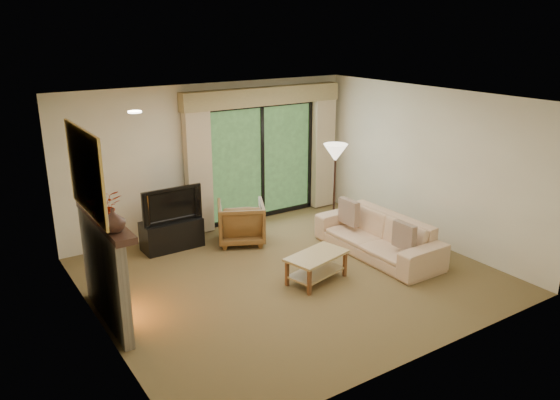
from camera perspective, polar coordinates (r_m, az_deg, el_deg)
floor at (r=8.16m, az=1.16°, el=-7.92°), size 5.50×5.50×0.00m
ceiling at (r=7.40m, az=1.29°, el=10.50°), size 5.50×5.50×0.00m
wall_back at (r=9.77m, az=-7.10°, el=4.45°), size 5.00×0.00×5.00m
wall_front at (r=5.91m, az=15.08°, el=-5.18°), size 5.00×0.00×5.00m
wall_left at (r=6.61m, az=-18.90°, el=-3.05°), size 0.00×5.00×5.00m
wall_right at (r=9.45m, az=15.15°, el=3.50°), size 0.00×5.00×5.00m
fireplace at (r=7.05m, az=-17.87°, el=-7.05°), size 0.24×1.70×1.37m
mirror at (r=6.61m, az=-19.62°, el=2.81°), size 0.07×1.45×1.02m
sliding_door at (r=10.24m, az=-1.91°, el=4.06°), size 2.26×0.10×2.16m
curtain_left at (r=9.51m, az=-8.54°, el=3.40°), size 0.45×0.18×2.35m
curtain_right at (r=10.87m, az=4.51°, el=5.38°), size 0.45×0.18×2.35m
cornice at (r=9.94m, az=-1.70°, el=10.79°), size 3.20×0.24×0.32m
media_console at (r=9.20m, az=-11.23°, el=-3.53°), size 0.98×0.45×0.49m
tv at (r=9.02m, az=-11.43°, el=-0.37°), size 1.01×0.15×0.58m
armchair at (r=9.25m, az=-4.09°, el=-2.33°), size 1.03×1.04×0.72m
sofa at (r=8.89m, az=10.16°, el=-3.69°), size 0.88×2.22×0.65m
pillow_near at (r=8.34m, az=12.85°, el=-3.68°), size 0.11×0.40×0.40m
pillow_far at (r=9.21m, az=7.20°, el=-1.25°), size 0.11×0.42×0.42m
coffee_table at (r=7.94m, az=3.84°, el=-7.06°), size 1.01×0.71×0.41m
floor_lamp at (r=9.69m, az=5.69°, el=1.26°), size 0.55×0.55×1.58m
vase at (r=6.26m, az=-17.02°, el=-2.04°), size 0.34×0.34×0.27m
branches at (r=6.49m, az=-17.82°, el=-0.67°), size 0.45×0.41×0.42m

